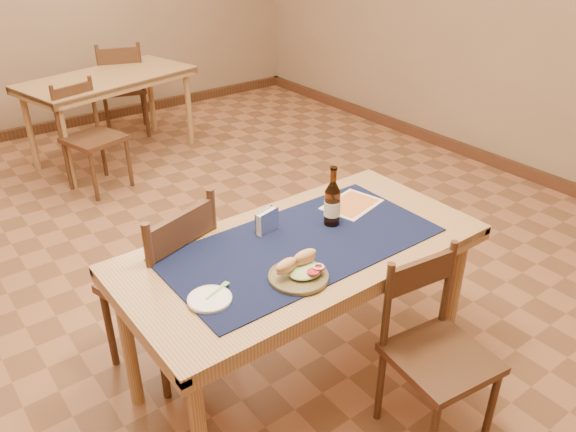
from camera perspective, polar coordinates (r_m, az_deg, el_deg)
room at (r=2.82m, az=-8.97°, el=15.44°), size 6.04×7.04×2.84m
main_table at (r=2.49m, az=1.40°, el=-4.56°), size 1.60×0.80×0.75m
placemat at (r=2.44m, az=1.42°, el=-2.89°), size 1.20×0.60×0.01m
baseboard at (r=3.39m, az=-7.23°, el=-7.30°), size 6.00×7.00×0.10m
back_table at (r=5.30m, az=-17.78°, el=12.56°), size 1.58×1.04×0.75m
chair_main_far at (r=2.72m, az=-12.38°, el=-6.57°), size 0.55×0.55×0.95m
chair_main_near at (r=2.47m, az=14.71°, el=-12.92°), size 0.43×0.43×0.83m
chair_back_near at (r=4.77m, az=-19.42°, el=7.75°), size 0.49×0.49×0.86m
chair_back_far at (r=5.88m, az=-16.45°, el=12.45°), size 0.55×0.55×0.94m
sandwich_plate at (r=2.22m, az=1.17°, el=-5.68°), size 0.24×0.24×0.09m
side_plate at (r=2.13m, az=-7.97°, el=-8.32°), size 0.17×0.17×0.01m
fork at (r=2.16m, az=-7.02°, el=-7.36°), size 0.12×0.06×0.00m
beer_bottle at (r=2.55m, az=4.52°, el=1.28°), size 0.08×0.08×0.28m
napkin_holder at (r=2.51m, az=-2.15°, el=-0.58°), size 0.13×0.07×0.11m
menu_card at (r=2.77m, az=6.49°, el=1.19°), size 0.32×0.27×0.01m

